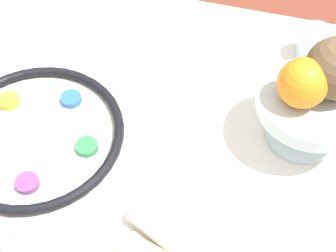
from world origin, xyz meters
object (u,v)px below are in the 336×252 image
fruit_stand (310,107)px  napkin_roll (166,235)px  wine_glass (7,244)px  cup_near (313,44)px  seder_plate (35,135)px  orange_fruit (303,83)px

fruit_stand → napkin_roll: bearing=-124.9°
wine_glass → cup_near: bearing=56.1°
seder_plate → orange_fruit: bearing=15.7°
napkin_roll → seder_plate: bearing=156.1°
napkin_roll → fruit_stand: bearing=55.1°
wine_glass → orange_fruit: size_ratio=1.34×
orange_fruit → napkin_roll: 0.35m
napkin_roll → wine_glass: bearing=-154.5°
seder_plate → cup_near: (0.51, 0.38, 0.02)m
wine_glass → fruit_stand: 0.57m
fruit_stand → cup_near: fruit_stand is taller
wine_glass → napkin_roll: bearing=25.5°
cup_near → napkin_roll: bearing=-110.9°
wine_glass → napkin_roll: size_ratio=0.80×
fruit_stand → orange_fruit: 0.08m
seder_plate → wine_glass: 0.27m
seder_plate → cup_near: size_ratio=4.63×
seder_plate → wine_glass: bearing=-70.9°
wine_glass → orange_fruit: (0.39, 0.38, 0.08)m
wine_glass → fruit_stand: same height
fruit_stand → cup_near: 0.24m
wine_glass → napkin_roll: wine_glass is taller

